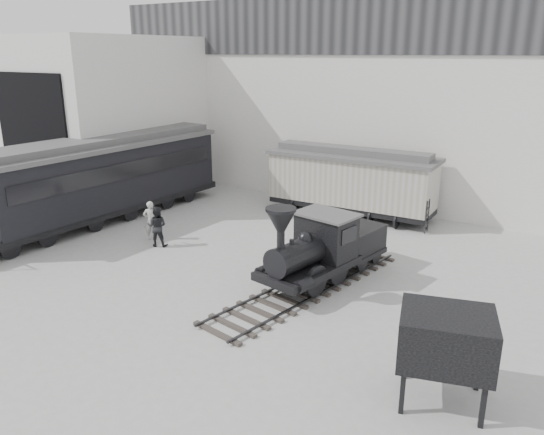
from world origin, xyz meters
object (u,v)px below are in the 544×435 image
Objects in this scene: visitor_a at (151,220)px; coal_hopper at (446,345)px; visitor_b at (157,226)px; locomotive at (320,252)px; passenger_coach at (104,178)px; boxcar at (351,180)px.

coal_hopper is at bearing 123.56° from visitor_a.
visitor_b is 14.18m from coal_hopper.
locomotive is at bearing 157.09° from visitor_b.
visitor_b is at bearing -167.80° from locomotive.
visitor_b is at bearing -14.15° from passenger_coach.
passenger_coach is 8.13× the size of visitor_a.
boxcar is 3.42× the size of coal_hopper.
visitor_b is (-5.36, -8.66, -0.96)m from boxcar.
visitor_b is (-7.80, -0.19, -0.31)m from locomotive.
locomotive is 3.72× the size of coal_hopper.
boxcar is at bearing 38.37° from passenger_coach.
boxcar reaches higher than coal_hopper.
passenger_coach is 8.15× the size of visitor_b.
passenger_coach is (-10.26, -7.08, 0.29)m from boxcar.
boxcar is at bearing 116.92° from locomotive.
locomotive is 0.64× the size of passenger_coach.
locomotive is at bearing -74.38° from boxcar.
visitor_a is (4.09, -1.12, -1.24)m from passenger_coach.
coal_hopper is (18.32, -6.12, -0.61)m from passenger_coach.
locomotive is 1.09× the size of boxcar.
boxcar is 4.82× the size of visitor_b.
passenger_coach reaches higher than boxcar.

